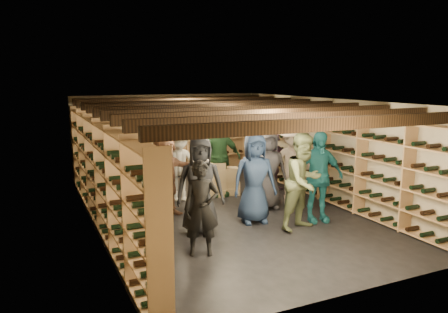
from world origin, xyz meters
name	(u,v)px	position (x,y,z in m)	size (l,w,h in m)	color
ground	(226,212)	(0.00, 0.00, 0.00)	(8.00, 8.00, 0.00)	black
walls	(226,158)	(0.00, 0.00, 1.20)	(5.52, 8.02, 2.40)	#B7AB8E
ceiling	(226,101)	(0.00, 0.00, 2.40)	(5.50, 8.00, 0.01)	beige
ceiling_joists	(226,108)	(0.00, 0.00, 2.26)	(5.40, 7.12, 0.18)	black
wine_rack_left	(103,175)	(-2.57, 0.00, 1.08)	(0.32, 7.50, 2.15)	#A97F52
wine_rack_right	(324,155)	(2.57, 0.00, 1.08)	(0.32, 7.50, 2.15)	#A97F52
wine_rack_back	(171,140)	(0.00, 3.83, 1.07)	(4.70, 0.30, 2.15)	#A97F52
crate_stack_left	(214,179)	(0.29, 1.30, 0.42)	(0.55, 0.42, 0.85)	tan
crate_stack_right	(229,181)	(0.68, 1.30, 0.34)	(0.57, 0.45, 0.68)	tan
crate_loose	(225,175)	(1.33, 2.94, 0.09)	(0.50, 0.33, 0.17)	tan
person_0	(200,186)	(-0.98, -0.95, 0.91)	(0.89, 0.58, 1.82)	black
person_1	(201,208)	(-1.34, -1.92, 0.79)	(0.58, 0.38, 1.58)	black
person_2	(304,182)	(0.89, -1.57, 0.93)	(0.91, 0.71, 1.87)	#59643F
person_3	(293,165)	(1.59, -0.15, 0.94)	(1.21, 0.70, 1.88)	beige
person_4	(318,177)	(1.41, -1.30, 0.92)	(1.08, 0.45, 1.85)	#1C666F
person_5	(165,175)	(-1.26, 0.33, 0.89)	(1.64, 0.52, 1.77)	brown
person_6	(254,178)	(0.24, -0.82, 0.90)	(0.88, 0.57, 1.80)	#1A2A46
person_7	(200,178)	(-0.56, 0.10, 0.79)	(0.57, 0.38, 1.58)	gray
person_8	(266,166)	(1.43, 0.77, 0.77)	(0.75, 0.58, 1.54)	#4D2819
person_9	(179,165)	(-0.62, 1.30, 0.86)	(1.12, 0.64, 1.73)	#ACA99C
person_10	(219,158)	(0.40, 1.30, 0.95)	(1.11, 0.46, 1.90)	#204423
person_11	(271,159)	(1.89, 1.30, 0.82)	(1.52, 0.48, 1.64)	slate
person_12	(268,170)	(0.98, -0.09, 0.87)	(0.86, 0.56, 1.75)	#39373D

